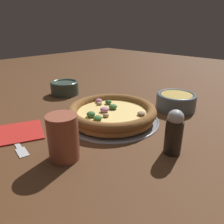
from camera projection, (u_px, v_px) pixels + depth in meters
The scene contains 9 objects.
ground_plane at pixel (112, 120), 0.68m from camera, with size 3.00×3.00×0.00m, color #4C2D19.
pizza_tray at pixel (112, 120), 0.68m from camera, with size 0.29×0.29×0.01m.
pizza at pixel (112, 112), 0.67m from camera, with size 0.27×0.27×0.04m.
bowl_near at pixel (176, 101), 0.76m from camera, with size 0.14×0.14×0.06m.
bowl_far at pixel (65, 87), 0.92m from camera, with size 0.12×0.12×0.06m.
drinking_cup at pixel (63, 138), 0.47m from camera, with size 0.07×0.07×0.10m.
napkin at pixel (16, 132), 0.60m from camera, with size 0.18×0.17×0.01m.
fork at pixel (16, 143), 0.55m from camera, with size 0.05×0.17×0.00m.
pepper_shaker at pixel (174, 132), 0.49m from camera, with size 0.04×0.04×0.11m.
Camera 1 is at (-0.45, -0.43, 0.28)m, focal length 35.00 mm.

